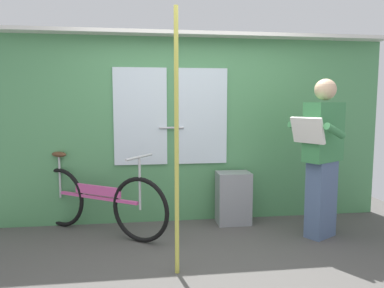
{
  "coord_description": "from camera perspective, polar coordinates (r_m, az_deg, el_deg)",
  "views": [
    {
      "loc": [
        -0.53,
        -3.04,
        1.39
      ],
      "look_at": [
        -0.04,
        0.59,
        0.98
      ],
      "focal_mm": 34.47,
      "sensor_mm": 36.0,
      "label": 1
    }
  ],
  "objects": [
    {
      "name": "ground_plane",
      "position": [
        3.39,
        2.12,
        -18.2
      ],
      "size": [
        5.7,
        4.07,
        0.04
      ],
      "primitive_type": "cube",
      "color": "#474442"
    },
    {
      "name": "train_door_wall",
      "position": [
        4.3,
        -0.71,
        2.98
      ],
      "size": [
        4.7,
        0.28,
        2.17
      ],
      "color": "#4C8C56",
      "rests_on": "ground_plane"
    },
    {
      "name": "bicycle_near_door",
      "position": [
        4.08,
        -14.46,
        -8.5
      ],
      "size": [
        1.46,
        1.01,
        0.87
      ],
      "rotation": [
        0.0,
        0.0,
        -0.6
      ],
      "color": "black",
      "rests_on": "ground_plane"
    },
    {
      "name": "passenger_reading_newspaper",
      "position": [
        3.99,
        19.5,
        -1.63
      ],
      "size": [
        0.62,
        0.56,
        1.63
      ],
      "rotation": [
        0.0,
        0.0,
        3.67
      ],
      "color": "slate",
      "rests_on": "ground_plane"
    },
    {
      "name": "trash_bin_by_wall",
      "position": [
        4.32,
        6.4,
        -8.27
      ],
      "size": [
        0.38,
        0.28,
        0.6
      ],
      "primitive_type": "cube",
      "color": "gray",
      "rests_on": "ground_plane"
    },
    {
      "name": "handrail_pole",
      "position": [
        2.92,
        -2.4,
        -0.05
      ],
      "size": [
        0.04,
        0.04,
        2.13
      ],
      "primitive_type": "cylinder",
      "color": "#C6C14C",
      "rests_on": "ground_plane"
    }
  ]
}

